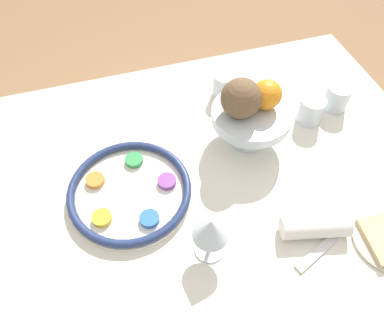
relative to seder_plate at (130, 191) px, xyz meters
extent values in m
plane|color=#99704C|center=(0.24, -0.08, -0.73)|extent=(8.00, 8.00, 0.00)
cube|color=silver|center=(0.24, -0.08, -0.37)|extent=(1.18, 1.08, 0.71)
cylinder|color=silver|center=(0.00, 0.00, -0.01)|extent=(0.31, 0.31, 0.01)
torus|color=navy|center=(0.00, 0.00, 0.00)|extent=(0.31, 0.31, 0.02)
cylinder|color=#844299|center=(0.09, 0.00, 0.00)|extent=(0.05, 0.05, 0.01)
cylinder|color=#33934C|center=(0.03, 0.09, 0.00)|extent=(0.05, 0.05, 0.01)
cylinder|color=orange|center=(-0.08, 0.06, 0.00)|extent=(0.05, 0.05, 0.01)
cylinder|color=gold|center=(-0.08, -0.06, 0.00)|extent=(0.05, 0.05, 0.01)
cylinder|color=#2D6BB7|center=(0.03, -0.09, 0.00)|extent=(0.05, 0.05, 0.01)
cylinder|color=silver|center=(0.14, -0.20, -0.01)|extent=(0.07, 0.07, 0.00)
cylinder|color=silver|center=(0.14, -0.20, 0.02)|extent=(0.01, 0.01, 0.07)
cone|color=silver|center=(0.14, -0.20, 0.09)|extent=(0.08, 0.08, 0.06)
cylinder|color=silver|center=(0.35, 0.08, -0.01)|extent=(0.10, 0.10, 0.01)
cylinder|color=silver|center=(0.35, 0.08, 0.03)|extent=(0.03, 0.03, 0.07)
cylinder|color=silver|center=(0.35, 0.08, 0.08)|extent=(0.21, 0.21, 0.03)
sphere|color=orange|center=(0.39, 0.09, 0.14)|extent=(0.08, 0.08, 0.08)
sphere|color=brown|center=(0.31, 0.09, 0.15)|extent=(0.10, 0.10, 0.10)
cylinder|color=white|center=(0.39, -0.23, 0.01)|extent=(0.16, 0.09, 0.05)
cylinder|color=silver|center=(0.64, 0.13, 0.02)|extent=(0.07, 0.07, 0.08)
cylinder|color=silver|center=(0.35, 0.28, 0.02)|extent=(0.07, 0.07, 0.08)
cylinder|color=silver|center=(0.55, 0.10, 0.02)|extent=(0.07, 0.07, 0.08)
cube|color=silver|center=(0.38, -0.27, -0.01)|extent=(0.15, 0.07, 0.01)
camera|label=1|loc=(0.00, -0.52, 0.78)|focal=35.00mm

